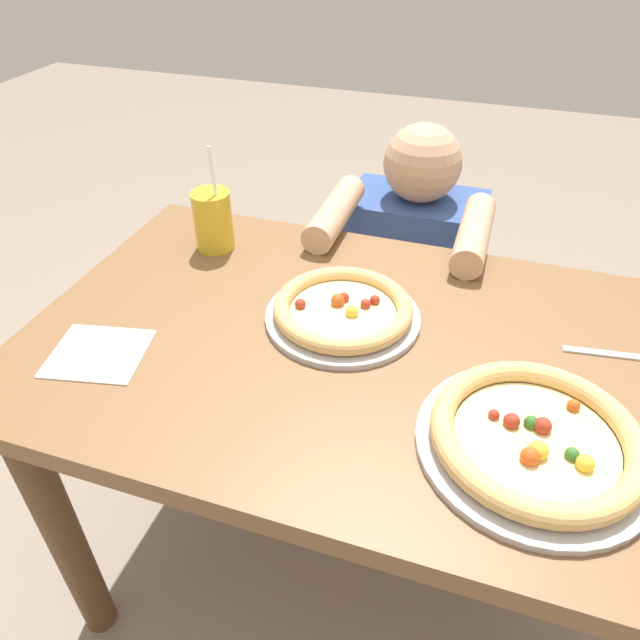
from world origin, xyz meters
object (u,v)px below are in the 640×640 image
object	(u,v)px
pizza_far	(343,311)
drink_cup_colored	(213,220)
fork	(630,356)
pizza_near	(536,439)
diner_seated	(408,296)

from	to	relation	value
pizza_far	drink_cup_colored	size ratio (longest dim) A/B	1.26
pizza_far	drink_cup_colored	bearing A→B (deg)	153.88
drink_cup_colored	fork	distance (m)	0.86
pizza_near	pizza_far	size ratio (longest dim) A/B	1.17
pizza_near	drink_cup_colored	size ratio (longest dim) A/B	1.47
pizza_near	drink_cup_colored	world-z (taller)	drink_cup_colored
pizza_far	drink_cup_colored	xyz separation A→B (m)	(-0.35, 0.17, 0.05)
pizza_near	fork	size ratio (longest dim) A/B	1.67
drink_cup_colored	fork	size ratio (longest dim) A/B	1.14
pizza_near	fork	distance (m)	0.31
drink_cup_colored	diner_seated	bearing A→B (deg)	45.94
fork	diner_seated	world-z (taller)	diner_seated
pizza_near	pizza_far	distance (m)	0.41
fork	diner_seated	distance (m)	0.76
pizza_far	diner_seated	xyz separation A→B (m)	(0.04, 0.57, -0.33)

